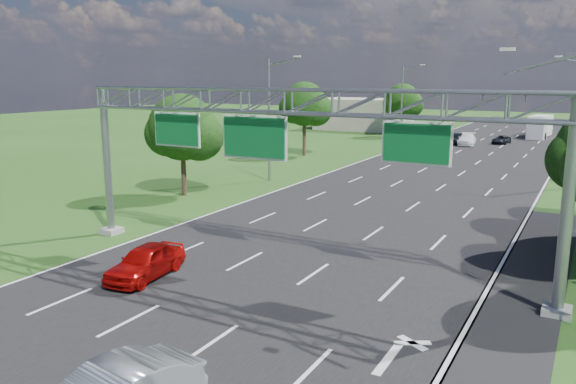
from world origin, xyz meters
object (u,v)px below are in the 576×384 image
Objects in this scene: red_coupe at (146,261)px; box_truck at (539,127)px; traffic_signal at (556,106)px; sign_gantry at (290,115)px.

box_truck reaches higher than red_coupe.
box_truck is at bearing 76.12° from red_coupe.
traffic_signal is 2.88× the size of red_coupe.
sign_gantry is 5.53× the size of red_coupe.
traffic_signal is at bearing -71.00° from box_truck.
box_truck is (-2.80, 13.37, -3.70)m from traffic_signal.
sign_gantry reaches higher than traffic_signal.
red_coupe is (-4.72, -4.34, -6.17)m from sign_gantry.
traffic_signal is 1.46× the size of box_truck.
sign_gantry is at bearing -86.57° from box_truck.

